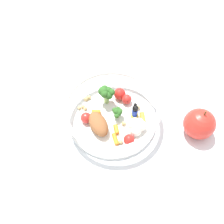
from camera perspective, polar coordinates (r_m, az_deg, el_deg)
ground_plane at (r=0.61m, az=-1.36°, el=-2.08°), size 2.40×2.40×0.00m
food_container at (r=0.58m, az=0.15°, el=-0.22°), size 0.24×0.24×0.07m
loose_apple at (r=0.59m, az=20.35°, el=-2.68°), size 0.07×0.07×0.09m
folded_napkin at (r=0.70m, az=-13.79°, el=6.67°), size 0.16×0.13×0.01m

